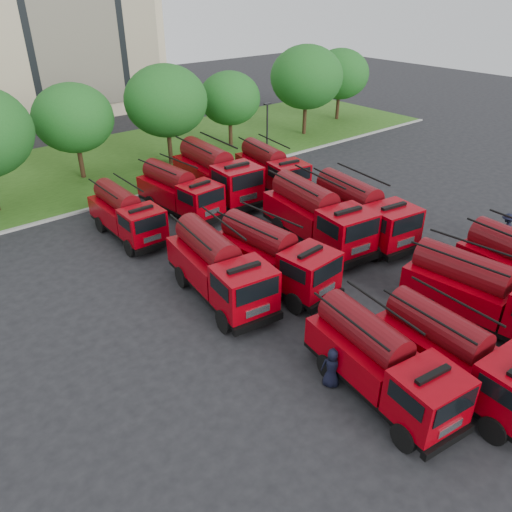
% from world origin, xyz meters
% --- Properties ---
extents(ground, '(140.00, 140.00, 0.00)m').
position_xyz_m(ground, '(0.00, 0.00, 0.00)').
color(ground, black).
rests_on(ground, ground).
extents(lawn, '(70.00, 16.00, 0.12)m').
position_xyz_m(lawn, '(0.00, 26.00, 0.06)').
color(lawn, '#244A13').
rests_on(lawn, ground).
extents(curb, '(70.00, 0.30, 0.14)m').
position_xyz_m(curb, '(0.00, 17.90, 0.07)').
color(curb, gray).
rests_on(curb, ground).
extents(tree_3, '(5.88, 5.88, 7.19)m').
position_xyz_m(tree_3, '(-1.00, 24.00, 4.68)').
color(tree_3, '#382314').
rests_on(tree_3, ground).
extents(tree_4, '(6.55, 6.55, 8.01)m').
position_xyz_m(tree_4, '(6.00, 22.50, 5.22)').
color(tree_4, '#382314').
rests_on(tree_4, ground).
extents(tree_5, '(5.46, 5.46, 6.68)m').
position_xyz_m(tree_5, '(13.00, 23.50, 4.35)').
color(tree_5, '#382314').
rests_on(tree_5, ground).
extents(tree_6, '(6.89, 6.89, 8.42)m').
position_xyz_m(tree_6, '(21.00, 22.00, 5.49)').
color(tree_6, '#382314').
rests_on(tree_6, ground).
extents(tree_7, '(6.05, 6.05, 7.39)m').
position_xyz_m(tree_7, '(28.00, 24.00, 4.82)').
color(tree_7, '#382314').
rests_on(tree_7, ground).
extents(lamp_post_1, '(0.60, 0.25, 5.11)m').
position_xyz_m(lamp_post_1, '(12.00, 17.20, 2.90)').
color(lamp_post_1, black).
rests_on(lamp_post_1, ground).
extents(fire_truck_0, '(3.16, 6.80, 2.98)m').
position_xyz_m(fire_truck_0, '(-1.76, -5.21, 1.50)').
color(fire_truck_0, black).
rests_on(fire_truck_0, ground).
extents(fire_truck_1, '(2.80, 6.75, 3.01)m').
position_xyz_m(fire_truck_1, '(0.66, -6.81, 1.51)').
color(fire_truck_1, black).
rests_on(fire_truck_1, ground).
extents(fire_truck_2, '(3.19, 7.29, 3.22)m').
position_xyz_m(fire_truck_2, '(5.17, -5.34, 1.62)').
color(fire_truck_2, black).
rests_on(fire_truck_2, ground).
extents(fire_truck_4, '(3.38, 7.40, 3.25)m').
position_xyz_m(fire_truck_4, '(-2.49, 3.83, 1.64)').
color(fire_truck_4, black).
rests_on(fire_truck_4, ground).
extents(fire_truck_5, '(2.99, 7.11, 3.16)m').
position_xyz_m(fire_truck_5, '(0.31, 3.06, 1.59)').
color(fire_truck_5, black).
rests_on(fire_truck_5, ground).
extents(fire_truck_6, '(3.66, 7.98, 3.50)m').
position_xyz_m(fire_truck_6, '(5.16, 4.84, 1.76)').
color(fire_truck_6, black).
rests_on(fire_truck_6, ground).
extents(fire_truck_7, '(3.60, 7.73, 3.39)m').
position_xyz_m(fire_truck_7, '(7.73, 3.75, 1.71)').
color(fire_truck_7, black).
rests_on(fire_truck_7, ground).
extents(fire_truck_8, '(2.41, 6.41, 2.91)m').
position_xyz_m(fire_truck_8, '(-2.91, 12.65, 1.46)').
color(fire_truck_8, black).
rests_on(fire_truck_8, ground).
extents(fire_truck_9, '(2.92, 6.95, 3.09)m').
position_xyz_m(fire_truck_9, '(1.32, 13.54, 1.55)').
color(fire_truck_9, black).
rests_on(fire_truck_9, ground).
extents(fire_truck_10, '(3.38, 8.19, 3.65)m').
position_xyz_m(fire_truck_10, '(4.71, 14.14, 1.83)').
color(fire_truck_10, black).
rests_on(fire_truck_10, ground).
extents(fire_truck_11, '(3.45, 7.22, 3.16)m').
position_xyz_m(fire_truck_11, '(8.76, 12.98, 1.59)').
color(fire_truck_11, black).
rests_on(fire_truck_11, ground).
extents(firefighter_1, '(0.75, 0.46, 1.47)m').
position_xyz_m(firefighter_1, '(0.27, -9.22, 0.00)').
color(firefighter_1, '#A81F0C').
rests_on(firefighter_1, ground).
extents(firefighter_3, '(1.36, 1.04, 1.88)m').
position_xyz_m(firefighter_3, '(13.66, -2.22, 0.00)').
color(firefighter_3, black).
rests_on(firefighter_3, ground).
extents(firefighter_4, '(0.94, 1.00, 1.71)m').
position_xyz_m(firefighter_4, '(-2.82, -3.84, 0.00)').
color(firefighter_4, black).
rests_on(firefighter_4, ground).
extents(firefighter_5, '(1.55, 0.94, 1.55)m').
position_xyz_m(firefighter_5, '(9.50, 2.78, 0.00)').
color(firefighter_5, '#A81F0C').
rests_on(firefighter_5, ground).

